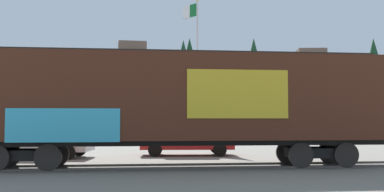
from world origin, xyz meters
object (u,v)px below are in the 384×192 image
at_px(parked_car_white, 39,138).
at_px(parked_car_red, 187,139).
at_px(flagpole, 195,53).
at_px(freight_car, 177,100).

xyz_separation_m(parked_car_white, parked_car_red, (6.85, 0.48, -0.06)).
height_order(flagpole, parked_car_red, flagpole).
height_order(freight_car, flagpole, flagpole).
height_order(freight_car, parked_car_white, freight_car).
relative_size(freight_car, parked_car_red, 3.44).
bearing_deg(parked_car_white, freight_car, -40.58).
bearing_deg(parked_car_white, flagpole, 43.80).
xyz_separation_m(freight_car, flagpole, (2.60, 13.01, 3.75)).
height_order(freight_car, parked_car_red, freight_car).
bearing_deg(parked_car_red, parked_car_white, -176.00).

